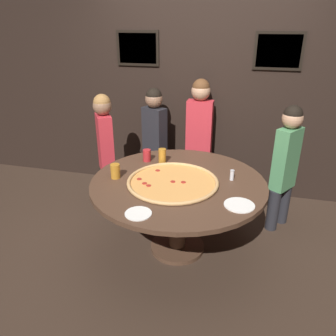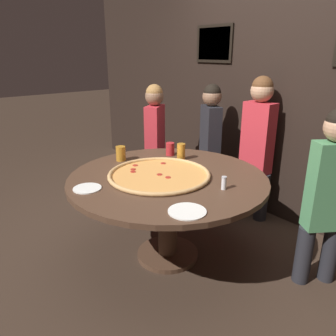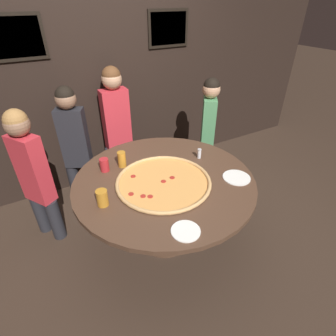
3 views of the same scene
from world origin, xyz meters
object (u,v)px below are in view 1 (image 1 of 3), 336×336
object	(u,v)px
drink_cup_front_edge	(115,171)
white_plate_left_side	(239,205)
diner_far_left	(155,137)
diner_side_left	(105,146)
giant_pizza	(173,182)
drink_cup_far_right	(162,156)
white_plate_near_front	(138,214)
condiment_shaker	(232,175)
dining_table	(178,194)
drink_cup_beside_pizza	(147,155)
diner_centre_back	(286,162)
diner_side_right	(199,132)

from	to	relation	value
drink_cup_front_edge	white_plate_left_side	distance (m)	1.14
diner_far_left	diner_side_left	bearing A→B (deg)	68.52
drink_cup_front_edge	giant_pizza	bearing A→B (deg)	1.98
drink_cup_far_right	diner_far_left	bearing A→B (deg)	112.19
giant_pizza	white_plate_near_front	distance (m)	0.57
drink_cup_front_edge	white_plate_left_side	size ratio (longest dim) A/B	0.55
condiment_shaker	dining_table	bearing A→B (deg)	-163.72
drink_cup_far_right	drink_cup_beside_pizza	bearing A→B (deg)	176.86
drink_cup_beside_pizza	diner_centre_back	size ratio (longest dim) A/B	0.09
drink_cup_beside_pizza	giant_pizza	bearing A→B (deg)	-49.10
white_plate_left_side	diner_far_left	distance (m)	1.72
drink_cup_far_right	drink_cup_beside_pizza	world-z (taller)	drink_cup_far_right
condiment_shaker	diner_side_right	bearing A→B (deg)	114.08
diner_side_right	diner_centre_back	bearing A→B (deg)	152.24
dining_table	diner_side_left	size ratio (longest dim) A/B	1.17
condiment_shaker	diner_far_left	distance (m)	1.34
drink_cup_far_right	diner_centre_back	distance (m)	1.24
diner_centre_back	white_plate_near_front	bearing A→B (deg)	-7.20
drink_cup_far_right	giant_pizza	bearing A→B (deg)	-63.72
diner_far_left	diner_side_left	size ratio (longest dim) A/B	1.01
drink_cup_far_right	white_plate_near_front	bearing A→B (deg)	-85.59
dining_table	diner_side_left	bearing A→B (deg)	147.21
drink_cup_beside_pizza	diner_side_left	xyz separation A→B (m)	(-0.57, 0.26, -0.04)
drink_cup_front_edge	diner_side_right	world-z (taller)	diner_side_right
dining_table	drink_cup_beside_pizza	size ratio (longest dim) A/B	13.01
diner_far_left	diner_centre_back	xyz separation A→B (m)	(1.48, -0.38, -0.01)
white_plate_left_side	diner_far_left	xyz separation A→B (m)	(-1.07, 1.35, 0.02)
white_plate_near_front	giant_pizza	bearing A→B (deg)	76.65
dining_table	drink_cup_front_edge	size ratio (longest dim) A/B	11.95
white_plate_left_side	diner_far_left	bearing A→B (deg)	128.55
condiment_shaker	diner_side_right	distance (m)	1.13
drink_cup_front_edge	diner_far_left	size ratio (longest dim) A/B	0.10
drink_cup_front_edge	diner_centre_back	xyz separation A→B (m)	(1.53, 0.74, -0.05)
condiment_shaker	diner_side_right	world-z (taller)	diner_side_right
giant_pizza	condiment_shaker	xyz separation A→B (m)	(0.50, 0.19, 0.04)
drink_cup_far_right	condiment_shaker	bearing A→B (deg)	-17.81
condiment_shaker	diner_side_left	world-z (taller)	diner_side_left
white_plate_left_side	condiment_shaker	size ratio (longest dim) A/B	2.46
diner_centre_back	giant_pizza	bearing A→B (deg)	-19.88
drink_cup_far_right	condiment_shaker	distance (m)	0.74
white_plate_near_front	diner_centre_back	world-z (taller)	diner_centre_back
diner_side_right	white_plate_near_front	bearing A→B (deg)	84.53
giant_pizza	white_plate_near_front	xyz separation A→B (m)	(-0.13, -0.55, -0.01)
white_plate_near_front	diner_side_left	world-z (taller)	diner_side_left
giant_pizza	white_plate_left_side	world-z (taller)	giant_pizza
drink_cup_beside_pizza	diner_far_left	bearing A→B (deg)	99.67
drink_cup_far_right	diner_side_right	bearing A→B (deg)	73.09
white_plate_left_side	diner_centre_back	bearing A→B (deg)	66.93
white_plate_near_front	diner_centre_back	distance (m)	1.70
white_plate_left_side	diner_side_left	bearing A→B (deg)	148.57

